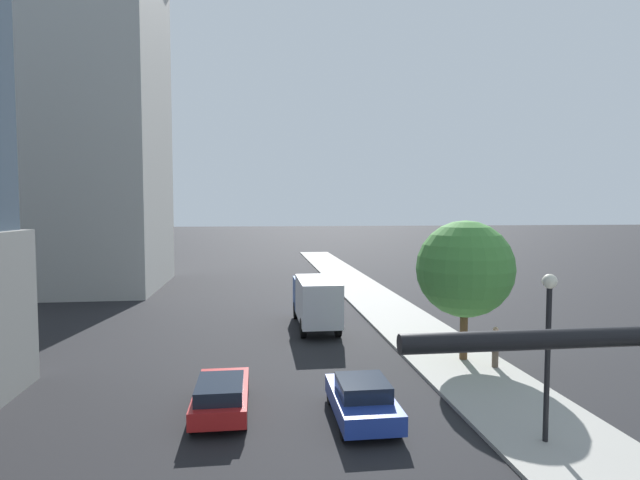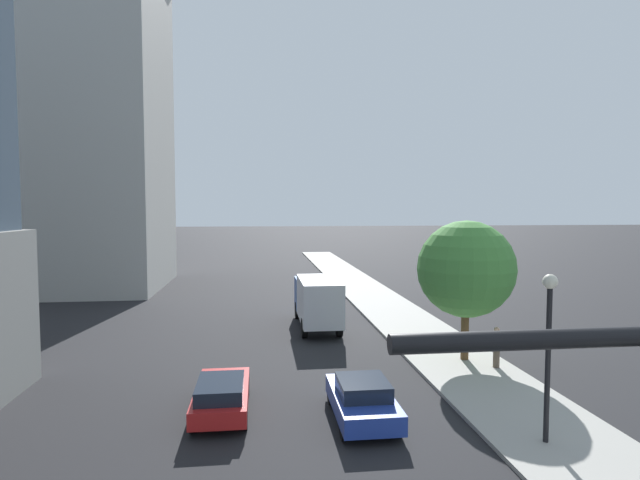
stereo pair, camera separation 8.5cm
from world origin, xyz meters
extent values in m
cube|color=#9E9B93|center=(8.07, 20.00, 0.07)|extent=(4.41, 120.00, 0.15)
cube|color=#B2AFA8|center=(-17.29, 47.43, 15.89)|extent=(15.41, 14.16, 31.79)
cube|color=red|center=(-12.67, 43.18, 20.10)|extent=(0.90, 0.90, 40.19)
cylinder|color=black|center=(7.53, 13.92, 2.48)|extent=(0.16, 0.16, 4.66)
sphere|color=silver|center=(7.53, 13.92, 4.99)|extent=(0.44, 0.44, 0.44)
cylinder|color=brown|center=(8.46, 22.19, 1.43)|extent=(0.36, 0.36, 2.55)
sphere|color=#478E3D|center=(8.46, 22.19, 4.37)|extent=(4.45, 4.45, 4.45)
cube|color=red|center=(-2.30, 17.70, 0.59)|extent=(1.83, 4.42, 0.57)
cube|color=#19212D|center=(-2.30, 16.99, 1.11)|extent=(1.53, 2.29, 0.47)
cylinder|color=black|center=(-3.10, 19.20, 0.35)|extent=(0.22, 0.70, 0.70)
cylinder|color=black|center=(-1.50, 19.20, 0.35)|extent=(0.22, 0.70, 0.70)
cylinder|color=black|center=(-3.10, 16.20, 0.35)|extent=(0.22, 0.70, 0.70)
cylinder|color=black|center=(-1.50, 16.20, 0.35)|extent=(0.22, 0.70, 0.70)
cube|color=#233D9E|center=(2.45, 16.51, 0.60)|extent=(1.94, 4.20, 0.63)
cube|color=#19212D|center=(2.45, 16.36, 1.16)|extent=(1.63, 1.95, 0.51)
cylinder|color=black|center=(1.60, 17.93, 0.33)|extent=(0.22, 0.66, 0.66)
cylinder|color=black|center=(3.31, 17.93, 0.33)|extent=(0.22, 0.66, 0.66)
cylinder|color=black|center=(1.60, 15.08, 0.33)|extent=(0.22, 0.66, 0.66)
cylinder|color=black|center=(3.31, 15.08, 0.33)|extent=(0.22, 0.66, 0.66)
cube|color=#1E4799|center=(2.45, 32.42, 1.65)|extent=(2.22, 2.00, 2.01)
cube|color=silver|center=(2.45, 28.77, 1.85)|extent=(2.22, 4.99, 2.42)
cylinder|color=black|center=(1.48, 32.42, 0.55)|extent=(0.30, 1.09, 1.09)
cylinder|color=black|center=(3.43, 32.42, 0.55)|extent=(0.30, 1.09, 1.09)
cylinder|color=black|center=(1.48, 27.52, 0.55)|extent=(0.30, 1.09, 1.09)
cylinder|color=black|center=(3.43, 27.52, 0.55)|extent=(0.30, 1.09, 1.09)
cylinder|color=brown|center=(9.37, 20.87, 0.59)|extent=(0.28, 0.28, 0.88)
cylinder|color=gold|center=(9.37, 20.87, 1.37)|extent=(0.34, 0.34, 0.68)
sphere|color=tan|center=(9.37, 20.87, 1.83)|extent=(0.24, 0.24, 0.24)
camera|label=1|loc=(-1.06, 0.06, 7.15)|focal=28.46mm
camera|label=2|loc=(-0.98, 0.05, 7.15)|focal=28.46mm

